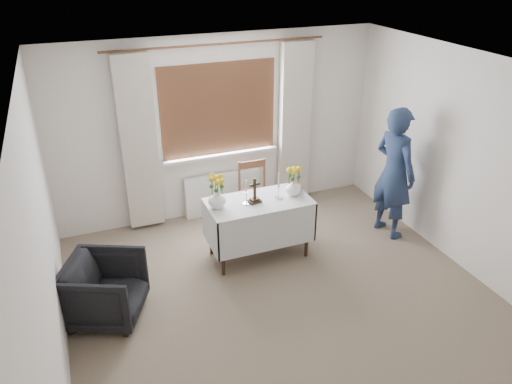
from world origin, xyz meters
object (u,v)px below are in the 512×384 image
(person, at_px, (394,173))
(armchair, at_px, (105,290))
(wooden_chair, at_px, (256,196))
(wooden_cross, at_px, (255,191))
(flower_vase_left, at_px, (217,199))
(altar_table, at_px, (259,228))
(flower_vase_right, at_px, (293,187))

(person, bearing_deg, armchair, 85.19)
(wooden_chair, bearing_deg, wooden_cross, -111.37)
(person, bearing_deg, flower_vase_left, 75.86)
(wooden_chair, relative_size, wooden_cross, 2.92)
(person, relative_size, flower_vase_left, 8.00)
(armchair, xyz_separation_m, person, (3.70, 0.37, 0.53))
(wooden_chair, relative_size, person, 0.52)
(person, xyz_separation_m, flower_vase_left, (-2.33, 0.14, -0.00))
(altar_table, relative_size, wooden_cross, 4.01)
(altar_table, relative_size, flower_vase_right, 6.15)
(armchair, bearing_deg, person, -59.47)
(wooden_chair, distance_m, flower_vase_left, 1.08)
(wooden_cross, xyz_separation_m, flower_vase_right, (0.51, 0.01, -0.05))
(flower_vase_left, bearing_deg, flower_vase_right, -1.83)
(flower_vase_left, bearing_deg, person, -3.56)
(altar_table, xyz_separation_m, flower_vase_left, (-0.51, 0.03, 0.49))
(wooden_chair, height_order, armchair, wooden_chair)
(wooden_chair, xyz_separation_m, person, (1.58, -0.81, 0.42))
(armchair, relative_size, person, 0.43)
(person, height_order, wooden_cross, person)
(flower_vase_right, bearing_deg, person, -4.76)
(wooden_chair, relative_size, armchair, 1.21)
(flower_vase_left, bearing_deg, wooden_chair, 41.46)
(altar_table, relative_size, wooden_chair, 1.37)
(flower_vase_left, bearing_deg, altar_table, -3.25)
(altar_table, bearing_deg, person, -3.65)
(wooden_cross, distance_m, flower_vase_left, 0.45)
(altar_table, bearing_deg, wooden_cross, -164.50)
(wooden_chair, relative_size, flower_vase_right, 4.49)
(wooden_cross, relative_size, flower_vase_right, 1.54)
(altar_table, bearing_deg, flower_vase_right, -0.23)
(altar_table, height_order, person, person)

